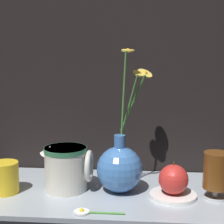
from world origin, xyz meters
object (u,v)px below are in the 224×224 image
at_px(yellow_mug, 4,178).
at_px(ceramic_pitcher, 67,166).
at_px(vase_with_flowers, 120,168).
at_px(orange_fruit, 173,179).
at_px(tea_glass, 216,172).

bearing_deg(yellow_mug, ceramic_pitcher, 13.89).
distance_m(vase_with_flowers, orange_fruit, 0.14).
xyz_separation_m(vase_with_flowers, orange_fruit, (0.14, -0.02, -0.02)).
bearing_deg(tea_glass, vase_with_flowers, 173.95).
height_order(yellow_mug, ceramic_pitcher, ceramic_pitcher).
xyz_separation_m(ceramic_pitcher, tea_glass, (0.38, -0.03, 0.01)).
bearing_deg(ceramic_pitcher, tea_glass, -5.03).
relative_size(vase_with_flowers, ceramic_pitcher, 2.71).
xyz_separation_m(yellow_mug, tea_glass, (0.54, 0.01, 0.03)).
xyz_separation_m(yellow_mug, ceramic_pitcher, (0.16, 0.04, 0.02)).
bearing_deg(ceramic_pitcher, orange_fruit, -6.75).
bearing_deg(yellow_mug, tea_glass, 0.59).
bearing_deg(vase_with_flowers, tea_glass, -6.05).
distance_m(yellow_mug, tea_glass, 0.54).
xyz_separation_m(vase_with_flowers, ceramic_pitcher, (-0.14, 0.01, -0.00)).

